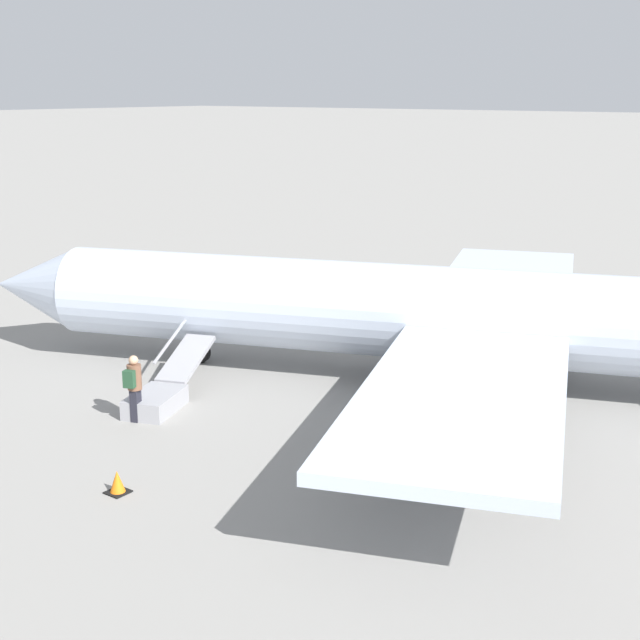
{
  "coord_description": "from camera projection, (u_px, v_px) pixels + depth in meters",
  "views": [
    {
      "loc": [
        -11.59,
        21.54,
        8.21
      ],
      "look_at": [
        2.98,
        2.04,
        1.86
      ],
      "focal_mm": 50.0,
      "sensor_mm": 36.0,
      "label": 1
    }
  ],
  "objects": [
    {
      "name": "ground_plane",
      "position": [
        446.0,
        384.0,
        25.48
      ],
      "size": [
        600.0,
        600.0,
        0.0
      ],
      "primitive_type": "plane",
      "color": "gray"
    },
    {
      "name": "airplane_main",
      "position": [
        483.0,
        316.0,
        24.7
      ],
      "size": [
        28.77,
        22.37,
        7.01
      ],
      "rotation": [
        0.0,
        0.0,
        0.36
      ],
      "color": "silver",
      "rests_on": "ground"
    },
    {
      "name": "boarding_stairs",
      "position": [
        162.0,
        393.0,
        23.64
      ],
      "size": [
        2.39,
        4.11,
        1.73
      ],
      "rotation": [
        0.0,
        0.0,
        -1.21
      ],
      "color": "#99999E",
      "rests_on": "ground"
    },
    {
      "name": "passenger",
      "position": [
        134.0,
        384.0,
        22.39
      ],
      "size": [
        0.44,
        0.57,
        1.74
      ],
      "rotation": [
        0.0,
        0.0,
        -1.21
      ],
      "color": "#23232D",
      "rests_on": "ground"
    },
    {
      "name": "traffic_cone_near_stairs",
      "position": [
        117.0,
        483.0,
        18.59
      ],
      "size": [
        0.45,
        0.45,
        0.49
      ],
      "color": "black",
      "rests_on": "ground"
    }
  ]
}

